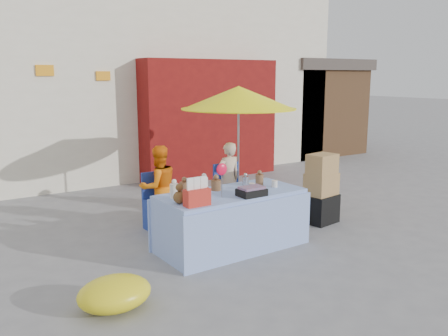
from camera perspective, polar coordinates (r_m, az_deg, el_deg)
ground at (r=6.24m, az=1.36°, el=-10.16°), size 80.00×80.00×0.00m
backdrop at (r=12.91m, az=-16.38°, el=14.39°), size 14.00×8.00×7.80m
market_table at (r=6.30m, az=0.81°, el=-6.20°), size 2.00×0.98×1.19m
chair_left at (r=7.12m, az=-7.32°, el=-5.36°), size 0.49×0.48×0.85m
chair_right at (r=7.72m, az=1.07°, el=-3.96°), size 0.49×0.48×0.85m
vendor_orange at (r=7.15m, az=-7.86°, el=-2.26°), size 0.61×0.48×1.25m
vendor_beige at (r=7.75m, az=0.52°, el=-1.28°), size 0.44×0.29×1.20m
umbrella at (r=7.87m, az=1.76°, el=8.40°), size 1.90×1.90×2.09m
box_stack at (r=7.48m, az=11.59°, el=-2.75°), size 0.55×0.47×1.08m
tarp_bundle at (r=4.91m, az=-13.04°, el=-14.49°), size 0.83×0.72×0.33m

